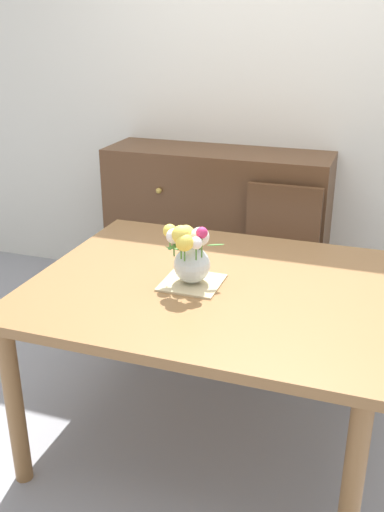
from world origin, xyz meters
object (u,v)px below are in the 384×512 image
(chair_far, at_px, (278,256))
(flower_vase, at_px, (190,254))
(dining_table, at_px, (212,301))
(dresser, at_px, (216,227))

(chair_far, bearing_deg, flower_vase, 80.05)
(chair_far, distance_m, flower_vase, 1.07)
(dining_table, xyz_separation_m, dresser, (-0.38, 1.33, -0.17))
(dining_table, bearing_deg, dresser, 105.95)
(dresser, xyz_separation_m, flower_vase, (0.30, -1.38, 0.39))
(flower_vase, bearing_deg, dresser, 102.39)
(chair_far, relative_size, flower_vase, 3.43)
(chair_far, xyz_separation_m, dresser, (-0.48, 0.40, -0.02))
(dining_table, bearing_deg, flower_vase, -146.04)
(dining_table, distance_m, dresser, 1.39)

